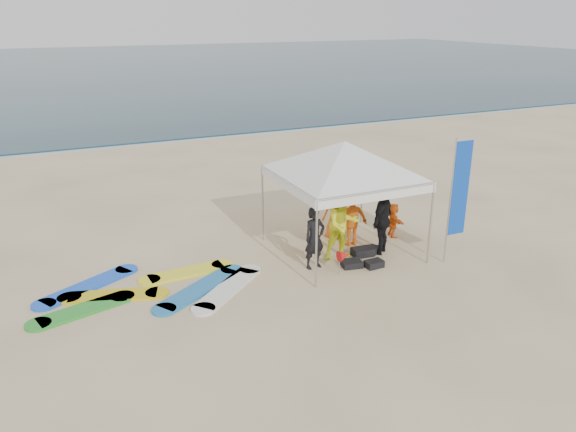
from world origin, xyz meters
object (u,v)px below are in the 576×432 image
(person_black_a, at_px, (315,238))
(feather_flag, at_px, (459,190))
(person_black_b, at_px, (382,219))
(person_orange_b, at_px, (336,208))
(marker_pennant, at_px, (344,256))
(person_yellow, at_px, (343,224))
(canopy_tent, at_px, (345,142))
(person_orange_a, at_px, (351,217))
(surfboard_spread, at_px, (153,290))
(person_seated, at_px, (393,220))

(person_black_a, height_order, feather_flag, feather_flag)
(person_black_b, distance_m, person_orange_b, 1.60)
(person_black_a, distance_m, marker_pennant, 0.86)
(person_yellow, xyz_separation_m, canopy_tent, (0.22, 0.40, 2.06))
(person_black_a, height_order, person_orange_a, person_orange_a)
(person_black_a, xyz_separation_m, canopy_tent, (1.15, 0.62, 2.21))
(person_black_a, relative_size, person_black_b, 0.84)
(person_black_b, distance_m, surfboard_spread, 6.12)
(person_orange_b, distance_m, canopy_tent, 2.38)
(person_black_a, distance_m, person_orange_b, 2.19)
(marker_pennant, bearing_deg, person_orange_a, 54.10)
(person_orange_b, relative_size, person_seated, 1.73)
(person_black_b, bearing_deg, person_yellow, -42.65)
(marker_pennant, bearing_deg, person_orange_b, 65.35)
(surfboard_spread, bearing_deg, person_black_a, -6.07)
(person_seated, distance_m, canopy_tent, 3.14)
(canopy_tent, relative_size, marker_pennant, 7.17)
(person_yellow, relative_size, person_seated, 1.90)
(person_black_a, relative_size, surfboard_spread, 0.31)
(person_black_a, distance_m, person_seated, 3.17)
(person_orange_a, height_order, person_seated, person_orange_a)
(person_black_a, bearing_deg, feather_flag, -25.58)
(person_seated, xyz_separation_m, feather_flag, (0.42, -2.05, 1.42))
(person_orange_b, relative_size, feather_flag, 0.53)
(surfboard_spread, bearing_deg, person_orange_a, 4.80)
(canopy_tent, distance_m, marker_pennant, 2.90)
(person_black_b, relative_size, person_orange_b, 1.10)
(person_black_a, distance_m, person_yellow, 0.96)
(person_black_b, xyz_separation_m, feather_flag, (1.39, -1.22, 0.97))
(canopy_tent, height_order, surfboard_spread, canopy_tent)
(person_orange_a, bearing_deg, person_yellow, 45.32)
(person_seated, xyz_separation_m, surfboard_spread, (-7.01, -0.49, -0.46))
(person_yellow, bearing_deg, person_black_a, -163.11)
(person_orange_a, distance_m, surfboard_spread, 5.65)
(canopy_tent, bearing_deg, person_black_a, -151.43)
(person_seated, distance_m, surfboard_spread, 7.04)
(person_seated, bearing_deg, person_orange_a, 104.19)
(person_orange_a, height_order, person_orange_b, person_orange_b)
(surfboard_spread, bearing_deg, feather_flag, -11.84)
(person_seated, relative_size, canopy_tent, 0.22)
(canopy_tent, height_order, marker_pennant, canopy_tent)
(person_black_a, distance_m, canopy_tent, 2.57)
(canopy_tent, bearing_deg, person_orange_a, 31.12)
(person_yellow, xyz_separation_m, person_orange_b, (0.58, 1.37, -0.09))
(canopy_tent, xyz_separation_m, feather_flag, (2.29, -1.76, -1.09))
(feather_flag, bearing_deg, person_orange_a, 132.35)
(canopy_tent, bearing_deg, feather_flag, -37.50)
(canopy_tent, xyz_separation_m, surfboard_spread, (-5.14, -0.20, -2.97))
(person_orange_b, distance_m, marker_pennant, 2.49)
(marker_pennant, bearing_deg, canopy_tent, 62.18)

